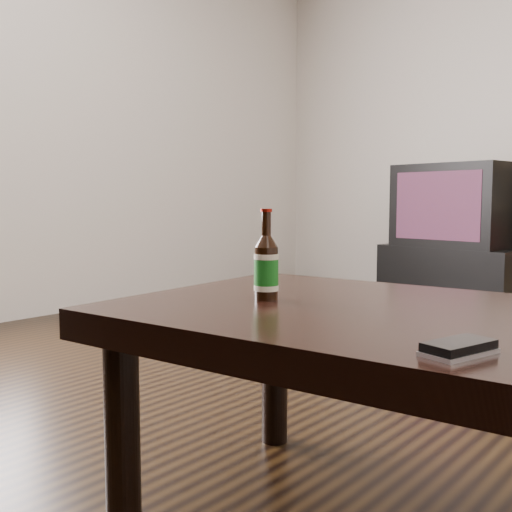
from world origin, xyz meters
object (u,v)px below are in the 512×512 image
Objects in this scene: coffee_table at (431,348)px; phone at (459,348)px; tv_stand at (453,274)px; beer_bottle at (266,268)px; tv at (455,206)px.

coffee_table is 10.72× the size of phone.
coffee_table reaches higher than tv_stand.
phone is (0.15, -0.26, 0.07)m from coffee_table.
beer_bottle is 1.61× the size of phone.
tv reaches higher than beer_bottle.
tv_stand is at bearing 104.25° from beer_bottle.
coffee_table is 6.65× the size of beer_bottle.
coffee_table is (1.15, -3.02, 0.23)m from tv_stand.
phone is at bearing -60.13° from tv_stand.
phone is (0.52, -0.20, -0.06)m from beer_bottle.
coffee_table is (1.15, -3.02, -0.25)m from tv.
tv_stand is at bearing 90.00° from tv.
tv_stand is 4.74× the size of beer_bottle.
tv is at bearing 110.82° from coffee_table.
tv_stand is 0.71× the size of coffee_table.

